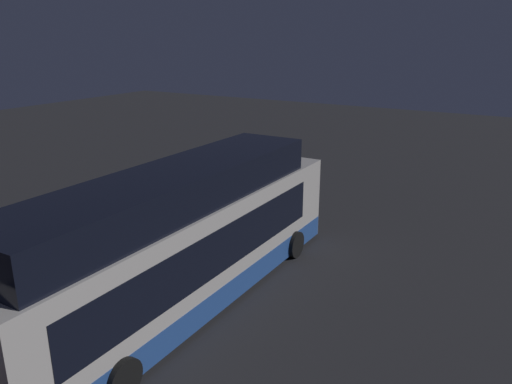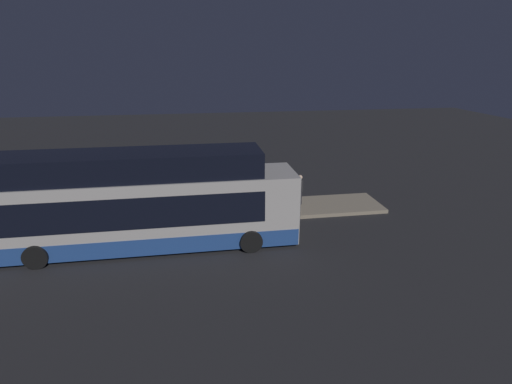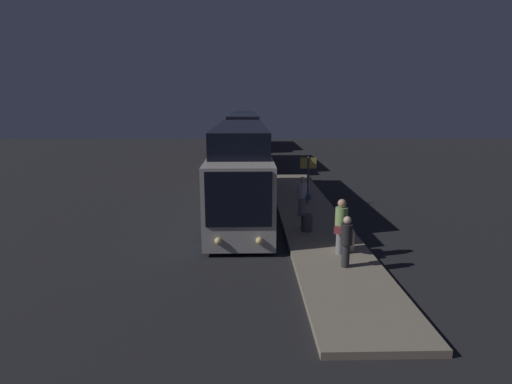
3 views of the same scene
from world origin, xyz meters
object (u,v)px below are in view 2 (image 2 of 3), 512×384
at_px(bus_lead, 140,206).
at_px(passenger_waiting, 187,197).
at_px(passenger_boarding, 300,189).
at_px(passenger_with_bags, 279,187).
at_px(trash_bin, 234,207).
at_px(sign_post, 145,184).
at_px(suitcase, 270,197).

height_order(bus_lead, passenger_waiting, bus_lead).
bearing_deg(passenger_boarding, passenger_with_bags, -22.38).
bearing_deg(bus_lead, trash_bin, 32.23).
bearing_deg(sign_post, passenger_waiting, -15.22).
bearing_deg(sign_post, bus_lead, -87.96).
xyz_separation_m(bus_lead, trash_bin, (4.10, 2.59, -1.28)).
bearing_deg(suitcase, passenger_boarding, -17.55).
relative_size(passenger_waiting, passenger_with_bags, 0.93).
xyz_separation_m(passenger_with_bags, suitcase, (-0.38, 0.38, -0.65)).
xyz_separation_m(passenger_boarding, trash_bin, (-3.49, -0.66, -0.54)).
height_order(suitcase, sign_post, sign_post).
height_order(suitcase, trash_bin, suitcase).
xyz_separation_m(bus_lead, passenger_boarding, (7.59, 3.25, -0.74)).
bearing_deg(passenger_with_bags, trash_bin, -47.12).
height_order(bus_lead, trash_bin, bus_lead).
bearing_deg(passenger_with_bags, bus_lead, -37.15).
xyz_separation_m(sign_post, trash_bin, (4.22, -0.66, -1.19)).
relative_size(bus_lead, suitcase, 13.61).
relative_size(passenger_with_bags, suitcase, 1.99).
bearing_deg(trash_bin, bus_lead, -147.77).
bearing_deg(trash_bin, passenger_with_bags, 17.10).
relative_size(passenger_boarding, sign_post, 0.68).
height_order(passenger_with_bags, sign_post, sign_post).
height_order(passenger_boarding, suitcase, passenger_boarding).
height_order(bus_lead, sign_post, bus_lead).
relative_size(passenger_boarding, passenger_with_bags, 0.86).
relative_size(suitcase, trash_bin, 1.43).
relative_size(passenger_with_bags, trash_bin, 2.84).
distance_m(bus_lead, trash_bin, 5.02).
relative_size(bus_lead, trash_bin, 19.47).
xyz_separation_m(passenger_boarding, passenger_with_bags, (-1.08, 0.08, 0.14)).
xyz_separation_m(passenger_waiting, trash_bin, (2.25, -0.12, -0.59)).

